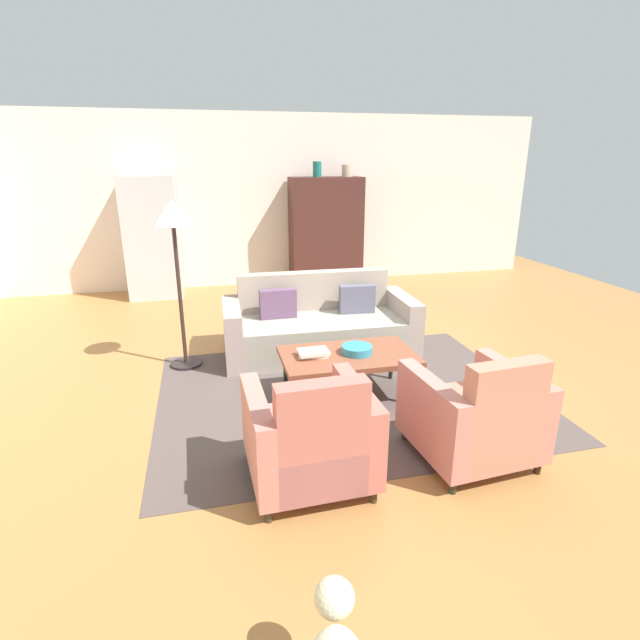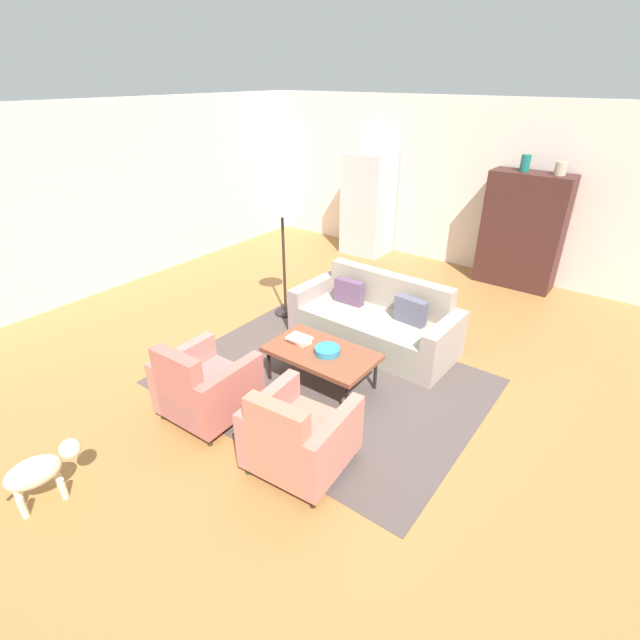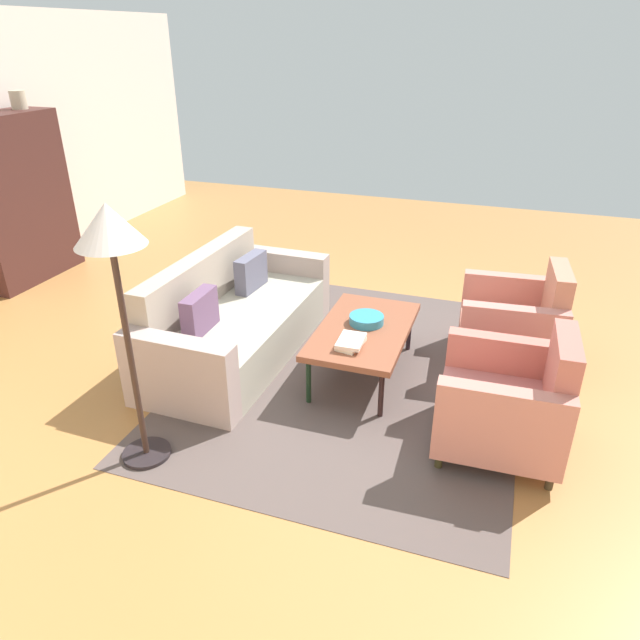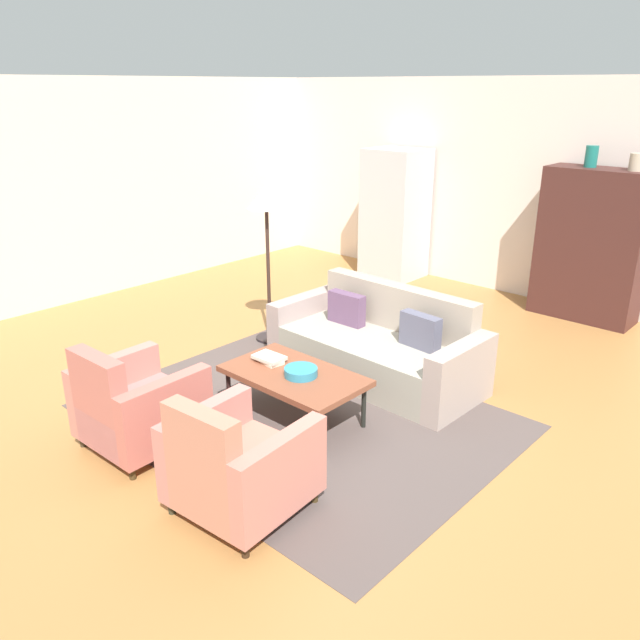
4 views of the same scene
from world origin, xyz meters
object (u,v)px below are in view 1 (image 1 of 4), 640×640
object	(u,v)px
armchair_right	(477,418)
floor_lamp	(174,229)
vase_round	(347,171)
coffee_table	(348,358)
armchair_left	(311,440)
cabinet	(326,232)
book_stack	(313,353)
vase_tall	(317,169)
refrigerator	(153,237)
couch	(318,326)
fruit_bowl	(357,349)

from	to	relation	value
armchair_right	floor_lamp	bearing A→B (deg)	127.77
vase_round	coffee_table	bearing A→B (deg)	-105.84
armchair_left	cabinet	distance (m)	5.58
book_stack	vase_tall	world-z (taller)	vase_tall
armchair_left	refrigerator	size ratio (longest dim) A/B	0.48
cabinet	armchair_left	bearing A→B (deg)	-105.00
couch	fruit_bowl	distance (m)	1.20
cabinet	refrigerator	distance (m)	2.80
fruit_bowl	book_stack	bearing A→B (deg)	177.76
coffee_table	armchair_right	xyz separation A→B (m)	(0.61, -1.17, -0.05)
coffee_table	fruit_bowl	bearing A→B (deg)	0.00
book_stack	vase_round	distance (m)	4.66
coffee_table	cabinet	world-z (taller)	cabinet
armchair_right	refrigerator	size ratio (longest dim) A/B	0.48
floor_lamp	refrigerator	bearing A→B (deg)	99.31
armchair_right	book_stack	xyz separation A→B (m)	(-0.92, 1.18, 0.12)
armchair_left	floor_lamp	bearing A→B (deg)	109.24
armchair_left	vase_tall	world-z (taller)	vase_tall
armchair_left	fruit_bowl	xyz separation A→B (m)	(0.68, 1.17, 0.12)
coffee_table	fruit_bowl	xyz separation A→B (m)	(0.08, 0.00, 0.07)
armchair_left	vase_round	bearing A→B (deg)	69.81
book_stack	cabinet	distance (m)	4.36
armchair_left	book_stack	bearing A→B (deg)	74.97
couch	coffee_table	xyz separation A→B (m)	(-0.00, -1.19, 0.10)
armchair_right	floor_lamp	size ratio (longest dim) A/B	0.51
coffee_table	vase_round	distance (m)	4.61
coffee_table	fruit_bowl	world-z (taller)	fruit_bowl
coffee_table	vase_tall	distance (m)	4.51
vase_tall	vase_round	size ratio (longest dim) A/B	1.28
couch	book_stack	xyz separation A→B (m)	(-0.32, -1.17, 0.17)
refrigerator	armchair_right	bearing A→B (deg)	-64.01
book_stack	coffee_table	bearing A→B (deg)	-2.80
armchair_right	vase_tall	distance (m)	5.58
book_stack	armchair_left	bearing A→B (deg)	-103.28
fruit_bowl	floor_lamp	distance (m)	2.13
couch	book_stack	size ratio (longest dim) A/B	7.48
coffee_table	book_stack	xyz separation A→B (m)	(-0.32, 0.02, 0.07)
couch	refrigerator	bearing A→B (deg)	-54.65
vase_tall	floor_lamp	size ratio (longest dim) A/B	0.14
book_stack	vase_round	xyz separation A→B (m)	(1.51, 4.17, 1.43)
book_stack	vase_tall	distance (m)	4.54
couch	floor_lamp	bearing A→B (deg)	4.84
couch	cabinet	size ratio (longest dim) A/B	1.18
couch	book_stack	bearing A→B (deg)	76.01
couch	cabinet	distance (m)	3.18
book_stack	couch	bearing A→B (deg)	74.67
armchair_left	vase_tall	xyz separation A→B (m)	(1.29, 5.36, 1.58)
coffee_table	floor_lamp	world-z (taller)	floor_lamp
book_stack	refrigerator	xyz separation A→B (m)	(-1.64, 4.07, 0.46)
armchair_right	vase_round	size ratio (longest dim) A/B	4.65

